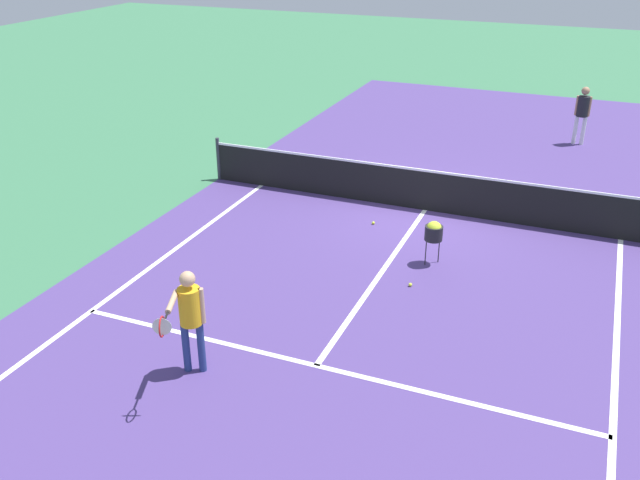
{
  "coord_description": "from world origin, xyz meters",
  "views": [
    {
      "loc": [
        3.27,
        -14.24,
        6.1
      ],
      "look_at": [
        -0.8,
        -4.3,
        1.0
      ],
      "focal_mm": 38.99,
      "sensor_mm": 36.0,
      "label": 1
    }
  ],
  "objects_px": {
    "net": "(426,190)",
    "tennis_ball_mid_court": "(410,285)",
    "player_far": "(583,109)",
    "tennis_ball_near_net": "(373,223)",
    "ball_hopper": "(434,231)",
    "player_near": "(190,312)"
  },
  "relations": [
    {
      "from": "player_near",
      "to": "tennis_ball_mid_court",
      "type": "relative_size",
      "value": 24.75
    },
    {
      "from": "player_near",
      "to": "ball_hopper",
      "type": "xyz_separation_m",
      "value": [
        2.37,
        4.68,
        -0.34
      ]
    },
    {
      "from": "player_far",
      "to": "tennis_ball_mid_court",
      "type": "xyz_separation_m",
      "value": [
        -2.2,
        -10.01,
        -0.98
      ]
    },
    {
      "from": "player_far",
      "to": "player_near",
      "type": "bearing_deg",
      "value": -107.96
    },
    {
      "from": "player_near",
      "to": "ball_hopper",
      "type": "bearing_deg",
      "value": 63.2
    },
    {
      "from": "ball_hopper",
      "to": "tennis_ball_near_net",
      "type": "xyz_separation_m",
      "value": [
        -1.61,
        1.32,
        -0.64
      ]
    },
    {
      "from": "player_far",
      "to": "tennis_ball_mid_court",
      "type": "height_order",
      "value": "player_far"
    },
    {
      "from": "tennis_ball_mid_court",
      "to": "tennis_ball_near_net",
      "type": "distance_m",
      "value": 2.77
    },
    {
      "from": "net",
      "to": "player_far",
      "type": "bearing_deg",
      "value": 66.34
    },
    {
      "from": "net",
      "to": "ball_hopper",
      "type": "relative_size",
      "value": 12.19
    },
    {
      "from": "net",
      "to": "tennis_ball_mid_court",
      "type": "distance_m",
      "value": 3.62
    },
    {
      "from": "net",
      "to": "player_far",
      "type": "xyz_separation_m",
      "value": [
        2.83,
        6.47,
        0.52
      ]
    },
    {
      "from": "net",
      "to": "player_near",
      "type": "xyz_separation_m",
      "value": [
        -1.6,
        -7.19,
        0.52
      ]
    },
    {
      "from": "player_far",
      "to": "ball_hopper",
      "type": "bearing_deg",
      "value": -102.94
    },
    {
      "from": "net",
      "to": "tennis_ball_near_net",
      "type": "distance_m",
      "value": 1.52
    },
    {
      "from": "ball_hopper",
      "to": "tennis_ball_near_net",
      "type": "distance_m",
      "value": 2.18
    },
    {
      "from": "ball_hopper",
      "to": "player_near",
      "type": "bearing_deg",
      "value": -116.8
    },
    {
      "from": "player_near",
      "to": "tennis_ball_near_net",
      "type": "distance_m",
      "value": 6.13
    },
    {
      "from": "net",
      "to": "player_far",
      "type": "relative_size",
      "value": 6.44
    },
    {
      "from": "ball_hopper",
      "to": "tennis_ball_near_net",
      "type": "height_order",
      "value": "ball_hopper"
    },
    {
      "from": "tennis_ball_near_net",
      "to": "net",
      "type": "bearing_deg",
      "value": 54.96
    },
    {
      "from": "net",
      "to": "tennis_ball_near_net",
      "type": "relative_size",
      "value": 161.58
    }
  ]
}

